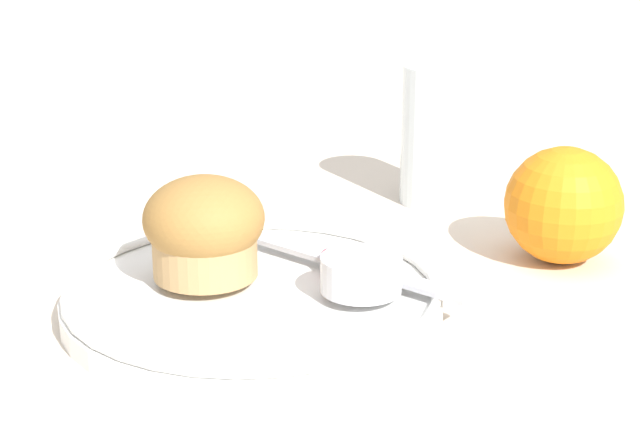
# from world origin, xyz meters

# --- Properties ---
(ground_plane) EXTENTS (3.00, 3.00, 0.00)m
(ground_plane) POSITION_xyz_m (0.00, 0.00, 0.00)
(ground_plane) COLOR beige
(plate) EXTENTS (0.24, 0.24, 0.02)m
(plate) POSITION_xyz_m (0.01, -0.03, 0.01)
(plate) COLOR white
(plate) RESTS_ON ground_plane
(muffin) EXTENTS (0.08, 0.08, 0.07)m
(muffin) POSITION_xyz_m (-0.02, -0.04, 0.05)
(muffin) COLOR tan
(muffin) RESTS_ON plate
(cream_ramekin) EXTENTS (0.05, 0.05, 0.02)m
(cream_ramekin) POSITION_xyz_m (0.06, 0.02, 0.03)
(cream_ramekin) COLOR silver
(cream_ramekin) RESTS_ON plate
(berry_pair) EXTENTS (0.02, 0.01, 0.01)m
(berry_pair) POSITION_xyz_m (0.03, 0.03, 0.03)
(berry_pair) COLOR #B7192D
(berry_pair) RESTS_ON plate
(butter_knife) EXTENTS (0.20, 0.04, 0.00)m
(butter_knife) POSITION_xyz_m (0.03, 0.04, 0.02)
(butter_knife) COLOR #B7B7BC
(butter_knife) RESTS_ON plate
(orange_fruit) EXTENTS (0.08, 0.08, 0.08)m
(orange_fruit) POSITION_xyz_m (0.09, 0.19, 0.04)
(orange_fruit) COLOR orange
(orange_fruit) RESTS_ON ground_plane
(juice_glass) EXTENTS (0.06, 0.06, 0.12)m
(juice_glass) POSITION_xyz_m (-0.05, 0.23, 0.06)
(juice_glass) COLOR silver
(juice_glass) RESTS_ON ground_plane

